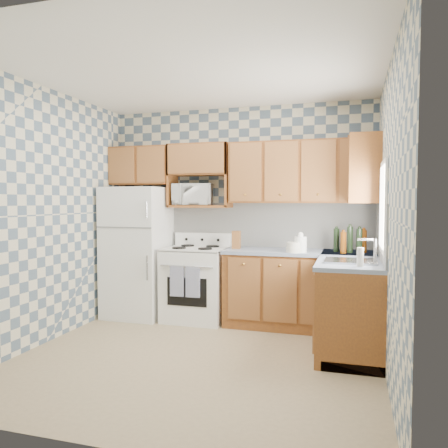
% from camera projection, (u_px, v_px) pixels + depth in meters
% --- Properties ---
extents(floor, '(3.40, 3.40, 0.00)m').
position_uv_depth(floor, '(197.00, 358.00, 4.18)').
color(floor, '#8B7758').
rests_on(floor, ground).
extents(back_wall, '(3.40, 0.02, 2.70)m').
position_uv_depth(back_wall, '(239.00, 213.00, 5.64)').
color(back_wall, slate).
rests_on(back_wall, ground).
extents(right_wall, '(0.02, 3.20, 2.70)m').
position_uv_depth(right_wall, '(389.00, 219.00, 3.63)').
color(right_wall, slate).
rests_on(right_wall, ground).
extents(backsplash_back, '(2.60, 0.02, 0.56)m').
position_uv_depth(backsplash_back, '(269.00, 225.00, 5.53)').
color(backsplash_back, white).
rests_on(backsplash_back, back_wall).
extents(backsplash_right, '(0.02, 1.60, 0.56)m').
position_uv_depth(backsplash_right, '(381.00, 231.00, 4.41)').
color(backsplash_right, white).
rests_on(backsplash_right, right_wall).
extents(refrigerator, '(0.75, 0.70, 1.68)m').
position_uv_depth(refrigerator, '(137.00, 252.00, 5.69)').
color(refrigerator, white).
rests_on(refrigerator, floor).
extents(stove_body, '(0.76, 0.65, 0.90)m').
position_uv_depth(stove_body, '(196.00, 284.00, 5.51)').
color(stove_body, white).
rests_on(stove_body, floor).
extents(cooktop, '(0.76, 0.65, 0.02)m').
position_uv_depth(cooktop, '(196.00, 249.00, 5.48)').
color(cooktop, silver).
rests_on(cooktop, stove_body).
extents(backguard, '(0.76, 0.08, 0.17)m').
position_uv_depth(backguard, '(203.00, 239.00, 5.74)').
color(backguard, white).
rests_on(backguard, cooktop).
extents(dish_towel_left, '(0.17, 0.02, 0.36)m').
position_uv_depth(dish_towel_left, '(177.00, 281.00, 5.21)').
color(dish_towel_left, navy).
rests_on(dish_towel_left, stove_body).
extents(dish_towel_right, '(0.17, 0.02, 0.36)m').
position_uv_depth(dish_towel_right, '(193.00, 282.00, 5.15)').
color(dish_towel_right, navy).
rests_on(dish_towel_right, stove_body).
extents(base_cabinets_back, '(1.75, 0.60, 0.88)m').
position_uv_depth(base_cabinets_back, '(300.00, 291.00, 5.17)').
color(base_cabinets_back, brown).
rests_on(base_cabinets_back, floor).
extents(base_cabinets_right, '(0.60, 1.60, 0.88)m').
position_uv_depth(base_cabinets_right, '(350.00, 303.00, 4.53)').
color(base_cabinets_right, brown).
rests_on(base_cabinets_right, floor).
extents(countertop_back, '(1.77, 0.63, 0.04)m').
position_uv_depth(countertop_back, '(300.00, 252.00, 5.14)').
color(countertop_back, gray).
rests_on(countertop_back, base_cabinets_back).
extents(countertop_right, '(0.63, 1.60, 0.04)m').
position_uv_depth(countertop_right, '(350.00, 259.00, 4.51)').
color(countertop_right, gray).
rests_on(countertop_right, base_cabinets_right).
extents(upper_cabinets_back, '(1.75, 0.33, 0.74)m').
position_uv_depth(upper_cabinets_back, '(302.00, 172.00, 5.23)').
color(upper_cabinets_back, brown).
rests_on(upper_cabinets_back, back_wall).
extents(upper_cabinets_fridge, '(0.82, 0.33, 0.50)m').
position_uv_depth(upper_cabinets_fridge, '(142.00, 166.00, 5.81)').
color(upper_cabinets_fridge, brown).
rests_on(upper_cabinets_fridge, back_wall).
extents(upper_cabinets_right, '(0.33, 0.70, 0.74)m').
position_uv_depth(upper_cabinets_right, '(365.00, 170.00, 4.85)').
color(upper_cabinets_right, brown).
rests_on(upper_cabinets_right, right_wall).
extents(microwave_shelf, '(0.80, 0.33, 0.03)m').
position_uv_depth(microwave_shelf, '(200.00, 206.00, 5.61)').
color(microwave_shelf, brown).
rests_on(microwave_shelf, back_wall).
extents(microwave, '(0.55, 0.42, 0.28)m').
position_uv_depth(microwave, '(193.00, 194.00, 5.66)').
color(microwave, white).
rests_on(microwave, microwave_shelf).
extents(sink, '(0.48, 0.40, 0.03)m').
position_uv_depth(sink, '(351.00, 262.00, 4.17)').
color(sink, '#B7B7BC').
rests_on(sink, countertop_right).
extents(window, '(0.02, 0.66, 0.86)m').
position_uv_depth(window, '(383.00, 207.00, 4.06)').
color(window, white).
rests_on(window, right_wall).
extents(bottle_0, '(0.07, 0.07, 0.30)m').
position_uv_depth(bottle_0, '(350.00, 240.00, 4.91)').
color(bottle_0, black).
rests_on(bottle_0, countertop_back).
extents(bottle_1, '(0.07, 0.07, 0.28)m').
position_uv_depth(bottle_1, '(359.00, 241.00, 4.83)').
color(bottle_1, black).
rests_on(bottle_1, countertop_back).
extents(bottle_2, '(0.07, 0.07, 0.26)m').
position_uv_depth(bottle_2, '(364.00, 241.00, 4.91)').
color(bottle_2, '#622E09').
rests_on(bottle_2, countertop_back).
extents(bottle_3, '(0.07, 0.07, 0.24)m').
position_uv_depth(bottle_3, '(343.00, 243.00, 4.86)').
color(bottle_3, '#622E09').
rests_on(bottle_3, countertop_back).
extents(bottle_4, '(0.07, 0.07, 0.27)m').
position_uv_depth(bottle_4, '(336.00, 240.00, 5.02)').
color(bottle_4, black).
rests_on(bottle_4, countertop_back).
extents(knife_block, '(0.11, 0.11, 0.22)m').
position_uv_depth(knife_block, '(236.00, 240.00, 5.35)').
color(knife_block, brown).
rests_on(knife_block, countertop_back).
extents(electric_kettle, '(0.14, 0.14, 0.18)m').
position_uv_depth(electric_kettle, '(300.00, 244.00, 4.98)').
color(electric_kettle, white).
rests_on(electric_kettle, countertop_back).
extents(food_containers, '(0.18, 0.18, 0.12)m').
position_uv_depth(food_containers, '(294.00, 247.00, 4.96)').
color(food_containers, beige).
rests_on(food_containers, countertop_back).
extents(soap_bottle, '(0.06, 0.06, 0.17)m').
position_uv_depth(soap_bottle, '(360.00, 257.00, 3.88)').
color(soap_bottle, beige).
rests_on(soap_bottle, countertop_right).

